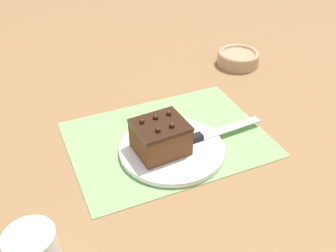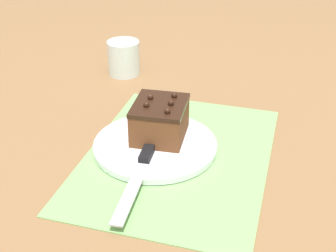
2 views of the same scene
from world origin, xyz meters
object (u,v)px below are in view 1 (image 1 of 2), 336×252
cake_plate (172,149)px  chocolate_cake (160,137)px  small_bowl (238,58)px  serving_knife (202,136)px

cake_plate → chocolate_cake: (-0.03, 0.00, 0.04)m
chocolate_cake → small_bowl: size_ratio=0.91×
serving_knife → small_bowl: size_ratio=1.85×
serving_knife → small_bowl: bearing=132.8°
chocolate_cake → small_bowl: chocolate_cake is taller
cake_plate → small_bowl: (0.37, 0.32, 0.01)m
cake_plate → serving_knife: (0.08, 0.00, 0.01)m
chocolate_cake → serving_knife: 0.11m
chocolate_cake → serving_knife: size_ratio=0.49×
cake_plate → serving_knife: bearing=1.7°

